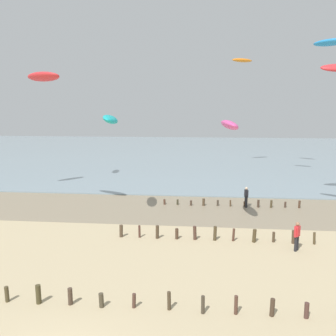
{
  "coord_description": "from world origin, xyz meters",
  "views": [
    {
      "loc": [
        4.61,
        -8.85,
        8.02
      ],
      "look_at": [
        2.69,
        10.44,
        4.8
      ],
      "focal_mm": 37.79,
      "sensor_mm": 36.0,
      "label": 1
    }
  ],
  "objects_px": {
    "person_mid_beach": "(246,196)",
    "kite_aloft_3": "(110,119)",
    "kite_aloft_4": "(332,42)",
    "kite_aloft_9": "(242,60)",
    "kite_aloft_8": "(43,77)",
    "kite_aloft_6": "(230,125)",
    "person_nearest_camera": "(297,235)"
  },
  "relations": [
    {
      "from": "person_mid_beach",
      "to": "kite_aloft_8",
      "type": "height_order",
      "value": "kite_aloft_8"
    },
    {
      "from": "person_nearest_camera",
      "to": "kite_aloft_4",
      "type": "distance_m",
      "value": 13.0
    },
    {
      "from": "person_mid_beach",
      "to": "kite_aloft_6",
      "type": "height_order",
      "value": "kite_aloft_6"
    },
    {
      "from": "kite_aloft_8",
      "to": "kite_aloft_6",
      "type": "bearing_deg",
      "value": 15.86
    },
    {
      "from": "kite_aloft_3",
      "to": "kite_aloft_8",
      "type": "bearing_deg",
      "value": 74.91
    },
    {
      "from": "kite_aloft_3",
      "to": "kite_aloft_6",
      "type": "height_order",
      "value": "kite_aloft_3"
    },
    {
      "from": "person_mid_beach",
      "to": "kite_aloft_6",
      "type": "xyz_separation_m",
      "value": [
        -1.93,
        -5.61,
        6.11
      ]
    },
    {
      "from": "kite_aloft_8",
      "to": "kite_aloft_9",
      "type": "distance_m",
      "value": 30.17
    },
    {
      "from": "kite_aloft_4",
      "to": "kite_aloft_8",
      "type": "distance_m",
      "value": 20.24
    },
    {
      "from": "person_mid_beach",
      "to": "kite_aloft_4",
      "type": "relative_size",
      "value": 0.72
    },
    {
      "from": "kite_aloft_9",
      "to": "kite_aloft_4",
      "type": "bearing_deg",
      "value": -111.89
    },
    {
      "from": "person_nearest_camera",
      "to": "kite_aloft_6",
      "type": "bearing_deg",
      "value": 137.5
    },
    {
      "from": "person_nearest_camera",
      "to": "kite_aloft_6",
      "type": "xyz_separation_m",
      "value": [
        -3.74,
        3.42,
        6.11
      ]
    },
    {
      "from": "kite_aloft_4",
      "to": "kite_aloft_8",
      "type": "relative_size",
      "value": 0.72
    },
    {
      "from": "kite_aloft_9",
      "to": "kite_aloft_3",
      "type": "bearing_deg",
      "value": -144.16
    },
    {
      "from": "kite_aloft_3",
      "to": "person_nearest_camera",
      "type": "bearing_deg",
      "value": -121.09
    },
    {
      "from": "person_mid_beach",
      "to": "kite_aloft_9",
      "type": "distance_m",
      "value": 25.46
    },
    {
      "from": "person_mid_beach",
      "to": "kite_aloft_3",
      "type": "distance_m",
      "value": 12.71
    },
    {
      "from": "kite_aloft_4",
      "to": "kite_aloft_6",
      "type": "bearing_deg",
      "value": 53.2
    },
    {
      "from": "kite_aloft_4",
      "to": "kite_aloft_9",
      "type": "relative_size",
      "value": 0.75
    },
    {
      "from": "person_nearest_camera",
      "to": "kite_aloft_3",
      "type": "xyz_separation_m",
      "value": [
        -12.09,
        5.17,
        6.4
      ]
    },
    {
      "from": "kite_aloft_3",
      "to": "kite_aloft_9",
      "type": "height_order",
      "value": "kite_aloft_9"
    },
    {
      "from": "kite_aloft_4",
      "to": "kite_aloft_3",
      "type": "bearing_deg",
      "value": 37.61
    },
    {
      "from": "kite_aloft_8",
      "to": "person_mid_beach",
      "type": "bearing_deg",
      "value": 37.69
    },
    {
      "from": "person_mid_beach",
      "to": "kite_aloft_9",
      "type": "relative_size",
      "value": 0.54
    },
    {
      "from": "person_mid_beach",
      "to": "kite_aloft_4",
      "type": "height_order",
      "value": "kite_aloft_4"
    },
    {
      "from": "person_mid_beach",
      "to": "kite_aloft_4",
      "type": "xyz_separation_m",
      "value": [
        4.7,
        -3.66,
        11.48
      ]
    },
    {
      "from": "kite_aloft_9",
      "to": "person_nearest_camera",
      "type": "bearing_deg",
      "value": -118.6
    },
    {
      "from": "person_nearest_camera",
      "to": "kite_aloft_3",
      "type": "distance_m",
      "value": 14.62
    },
    {
      "from": "person_nearest_camera",
      "to": "kite_aloft_8",
      "type": "height_order",
      "value": "kite_aloft_8"
    },
    {
      "from": "kite_aloft_3",
      "to": "kite_aloft_6",
      "type": "xyz_separation_m",
      "value": [
        8.35,
        -1.75,
        -0.29
      ]
    },
    {
      "from": "person_mid_beach",
      "to": "kite_aloft_4",
      "type": "distance_m",
      "value": 12.93
    }
  ]
}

